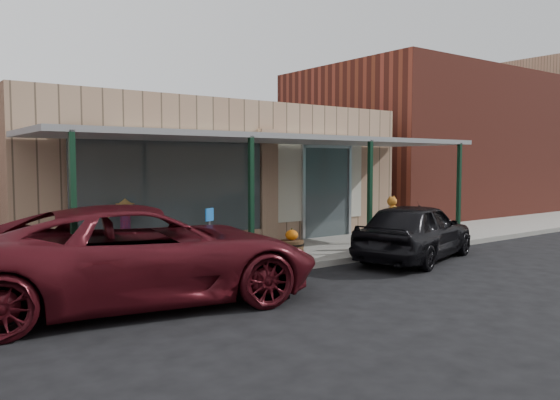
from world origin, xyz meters
TOP-DOWN VIEW (x-y plane):
  - ground at (0.00, 0.00)m, footprint 120.00×120.00m
  - sidewalk at (0.00, 3.60)m, footprint 40.00×3.20m
  - storefront at (-0.00, 8.16)m, footprint 12.00×6.25m
  - awning at (0.00, 3.56)m, footprint 12.00×3.00m
  - block_buildings_near at (2.01, 9.20)m, footprint 61.00×8.00m
  - barrel_scarecrow at (-3.65, 4.62)m, footprint 0.90×0.59m
  - barrel_pumpkin at (-0.06, 2.98)m, footprint 0.72×0.72m
  - handicap_sign at (-2.52, 2.68)m, footprint 0.26×0.13m
  - parked_sedan at (2.61, 1.35)m, footprint 4.68×2.99m
  - car_maroon at (-4.55, 1.44)m, footprint 6.66×3.97m

SIDE VIEW (x-z plane):
  - ground at x=0.00m, z-range 0.00..0.00m
  - sidewalk at x=0.00m, z-range 0.00..0.15m
  - barrel_pumpkin at x=-0.06m, z-range 0.05..0.75m
  - barrel_scarecrow at x=-3.65m, z-range -0.09..1.39m
  - parked_sedan at x=2.61m, z-range -0.05..1.54m
  - car_maroon at x=-4.55m, z-range 0.00..1.73m
  - handicap_sign at x=-2.52m, z-range 0.34..1.67m
  - storefront at x=0.00m, z-range -0.01..4.19m
  - awning at x=0.00m, z-range 1.49..4.53m
  - block_buildings_near at x=2.01m, z-range -0.23..7.77m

